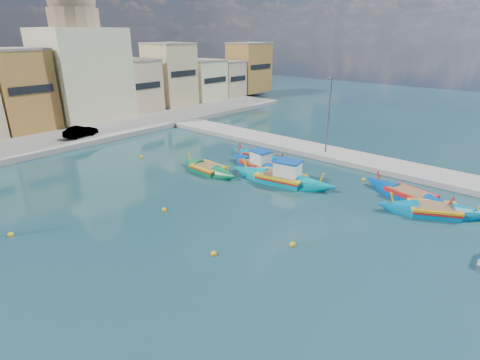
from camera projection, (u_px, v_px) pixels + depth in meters
ground at (272, 243)px, 22.76m from camera, size 160.00×160.00×0.00m
east_quay at (384, 165)px, 35.36m from camera, size 4.00×70.00×0.50m
north_quay at (42, 144)px, 42.09m from camera, size 80.00×8.00×0.60m
north_townhouses at (63, 89)px, 49.56m from camera, size 83.20×7.87×10.19m
church_block at (80, 61)px, 51.04m from camera, size 10.00×10.00×19.10m
quay_street_lamp at (328, 115)px, 37.12m from camera, size 1.18×0.16×8.00m
luzzu_turquoise_cabin at (282, 179)px, 31.80m from camera, size 3.81×10.15×3.19m
luzzu_blue_cabin at (258, 165)px, 35.13m from camera, size 3.59×8.25×2.84m
luzzu_cyan_mid at (260, 157)px, 37.72m from camera, size 1.98×7.63×2.24m
luzzu_green at (208, 170)px, 34.32m from camera, size 2.24×7.41×2.31m
luzzu_blue_south at (410, 196)px, 28.68m from camera, size 4.00×8.61×2.42m
luzzu_cyan_south at (434, 211)px, 26.24m from camera, size 5.50×7.99×2.48m
mooring_buoys at (200, 206)px, 27.49m from camera, size 24.00×21.49×0.36m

